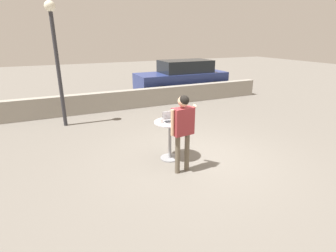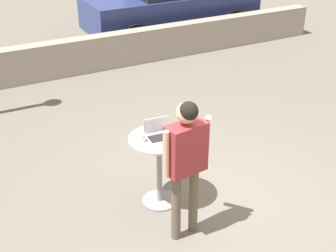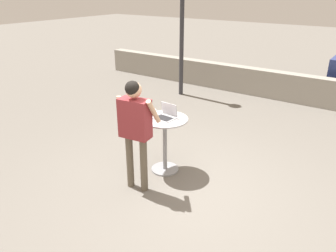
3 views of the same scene
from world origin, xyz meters
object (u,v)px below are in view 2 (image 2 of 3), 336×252
standing_person (186,153)px  parked_car_near_street (173,3)px  cafe_table (159,159)px  laptop (159,134)px  coffee_mug (142,138)px

standing_person → parked_car_near_street: bearing=62.2°
cafe_table → standing_person: size_ratio=0.55×
laptop → cafe_table: bearing=-103.9°
cafe_table → laptop: 0.36m
standing_person → parked_car_near_street: 8.11m
laptop → standing_person: 0.73m
laptop → coffee_mug: laptop is taller
cafe_table → standing_person: bearing=-92.4°
cafe_table → parked_car_near_street: 7.48m
coffee_mug → parked_car_near_street: parked_car_near_street is taller
standing_person → parked_car_near_street: size_ratio=0.38×
coffee_mug → standing_person: 0.75m
standing_person → cafe_table: bearing=87.6°
laptop → coffee_mug: 0.24m
coffee_mug → standing_person: standing_person is taller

